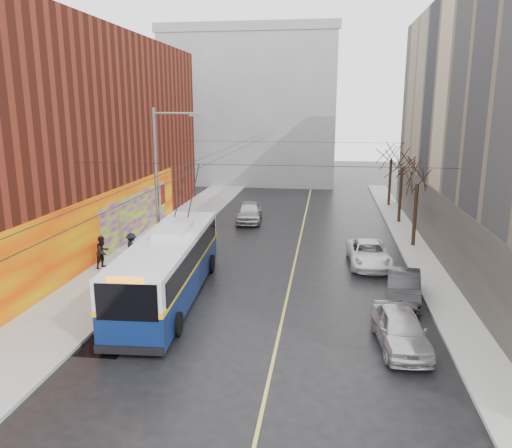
{
  "coord_description": "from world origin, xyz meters",
  "views": [
    {
      "loc": [
        3.22,
        -16.87,
        9.02
      ],
      "look_at": [
        -0.34,
        8.05,
        3.11
      ],
      "focal_mm": 35.0,
      "sensor_mm": 36.0,
      "label": 1
    }
  ],
  "objects": [
    {
      "name": "sidewalk_left",
      "position": [
        -8.0,
        12.0,
        0.07
      ],
      "size": [
        4.0,
        60.0,
        0.15
      ],
      "primitive_type": "cube",
      "color": "gray",
      "rests_on": "ground"
    },
    {
      "name": "lane_line",
      "position": [
        1.5,
        14.0,
        0.0
      ],
      "size": [
        0.12,
        50.0,
        0.01
      ],
      "primitive_type": "cube",
      "color": "#BFB74C",
      "rests_on": "ground"
    },
    {
      "name": "parked_car_b",
      "position": [
        7.0,
        6.24,
        0.71
      ],
      "size": [
        2.02,
        4.44,
        1.41
      ],
      "primitive_type": "imported",
      "rotation": [
        0.0,
        0.0,
        -0.13
      ],
      "color": "#28272A",
      "rests_on": "ground"
    },
    {
      "name": "pigeons_flying",
      "position": [
        -2.63,
        9.54,
        6.54
      ],
      "size": [
        3.7,
        3.46,
        1.84
      ],
      "color": "slate"
    },
    {
      "name": "building_far",
      "position": [
        -6.0,
        44.99,
        9.02
      ],
      "size": [
        20.5,
        12.1,
        18.0
      ],
      "color": "gray",
      "rests_on": "ground"
    },
    {
      "name": "tree_near",
      "position": [
        9.0,
        16.0,
        4.98
      ],
      "size": [
        3.2,
        3.2,
        6.4
      ],
      "color": "black",
      "rests_on": "ground"
    },
    {
      "name": "streetlight_pole",
      "position": [
        -6.14,
        10.0,
        4.85
      ],
      "size": [
        2.65,
        0.6,
        9.0
      ],
      "color": "slate",
      "rests_on": "ground"
    },
    {
      "name": "sidewalk_right",
      "position": [
        9.0,
        12.0,
        0.07
      ],
      "size": [
        2.0,
        60.0,
        0.15
      ],
      "primitive_type": "cube",
      "color": "gray",
      "rests_on": "ground"
    },
    {
      "name": "tree_far",
      "position": [
        9.0,
        30.0,
        5.14
      ],
      "size": [
        3.2,
        3.2,
        6.57
      ],
      "color": "black",
      "rests_on": "ground"
    },
    {
      "name": "pedestrian_a",
      "position": [
        -8.17,
        10.34,
        0.91
      ],
      "size": [
        0.5,
        0.63,
        1.52
      ],
      "primitive_type": "imported",
      "rotation": [
        0.0,
        0.0,
        1.84
      ],
      "color": "black",
      "rests_on": "sidewalk_left"
    },
    {
      "name": "ground",
      "position": [
        0.0,
        0.0,
        0.0
      ],
      "size": [
        140.0,
        140.0,
        0.0
      ],
      "primitive_type": "plane",
      "color": "black",
      "rests_on": "ground"
    },
    {
      "name": "catenary_wires",
      "position": [
        -2.54,
        14.77,
        6.25
      ],
      "size": [
        18.0,
        60.0,
        0.22
      ],
      "color": "black"
    },
    {
      "name": "puddle",
      "position": [
        -5.38,
        0.31,
        0.0
      ],
      "size": [
        2.34,
        2.89,
        0.01
      ],
      "primitive_type": "cube",
      "color": "black",
      "rests_on": "ground"
    },
    {
      "name": "following_car",
      "position": [
        -2.86,
        21.85,
        0.81
      ],
      "size": [
        2.29,
        4.91,
        1.63
      ],
      "primitive_type": "imported",
      "rotation": [
        0.0,
        0.0,
        0.08
      ],
      "color": "#B4B5BA",
      "rests_on": "ground"
    },
    {
      "name": "parked_car_c",
      "position": [
        5.8,
        11.66,
        0.69
      ],
      "size": [
        2.52,
        5.08,
        1.38
      ],
      "primitive_type": "imported",
      "rotation": [
        0.0,
        0.0,
        0.05
      ],
      "color": "white",
      "rests_on": "ground"
    },
    {
      "name": "parked_car_a",
      "position": [
        6.21,
        1.41,
        0.75
      ],
      "size": [
        2.17,
        4.52,
        1.49
      ],
      "primitive_type": "imported",
      "rotation": [
        0.0,
        0.0,
        0.1
      ],
      "color": "silver",
      "rests_on": "ground"
    },
    {
      "name": "tree_mid",
      "position": [
        9.0,
        23.0,
        5.25
      ],
      "size": [
        3.2,
        3.2,
        6.68
      ],
      "color": "black",
      "rests_on": "ground"
    },
    {
      "name": "pedestrian_c",
      "position": [
        -7.9,
        9.77,
        1.03
      ],
      "size": [
        1.22,
        1.31,
        1.77
      ],
      "primitive_type": "imported",
      "rotation": [
        0.0,
        0.0,
        2.23
      ],
      "color": "black",
      "rests_on": "sidewalk_left"
    },
    {
      "name": "building_left",
      "position": [
        -15.99,
        13.99,
        6.99
      ],
      "size": [
        12.11,
        36.0,
        14.0
      ],
      "color": "#5B1E12",
      "rests_on": "ground"
    },
    {
      "name": "trolleybus",
      "position": [
        -4.1,
        5.04,
        1.62
      ],
      "size": [
        3.44,
        12.45,
        5.84
      ],
      "rotation": [
        0.0,
        0.0,
        0.06
      ],
      "color": "#0A1B4C",
      "rests_on": "ground"
    },
    {
      "name": "pedestrian_b",
      "position": [
        -9.13,
        8.57,
        1.08
      ],
      "size": [
        0.95,
        1.07,
        1.85
      ],
      "primitive_type": "imported",
      "rotation": [
        0.0,
        0.0,
        1.25
      ],
      "color": "black",
      "rests_on": "sidewalk_left"
    }
  ]
}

